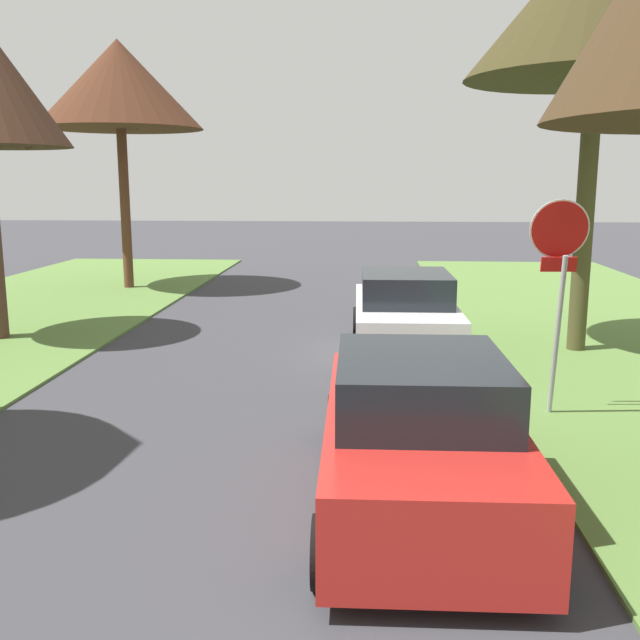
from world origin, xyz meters
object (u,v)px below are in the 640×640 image
parked_sedan_white (404,316)px  stop_sign_far (559,261)px  street_tree_left_far (119,85)px  parked_sedan_red (418,434)px

parked_sedan_white → stop_sign_far: bearing=-62.2°
street_tree_left_far → parked_sedan_white: 12.38m
street_tree_left_far → stop_sign_far: bearing=-49.3°
parked_sedan_white → parked_sedan_red: bearing=-91.6°
stop_sign_far → parked_sedan_red: bearing=-125.1°
stop_sign_far → parked_sedan_red: stop_sign_far is taller
street_tree_left_far → parked_sedan_white: size_ratio=1.62×
street_tree_left_far → parked_sedan_white: (7.97, -7.90, -5.24)m
stop_sign_far → street_tree_left_far: bearing=130.7°
parked_sedan_red → parked_sedan_white: size_ratio=1.00×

